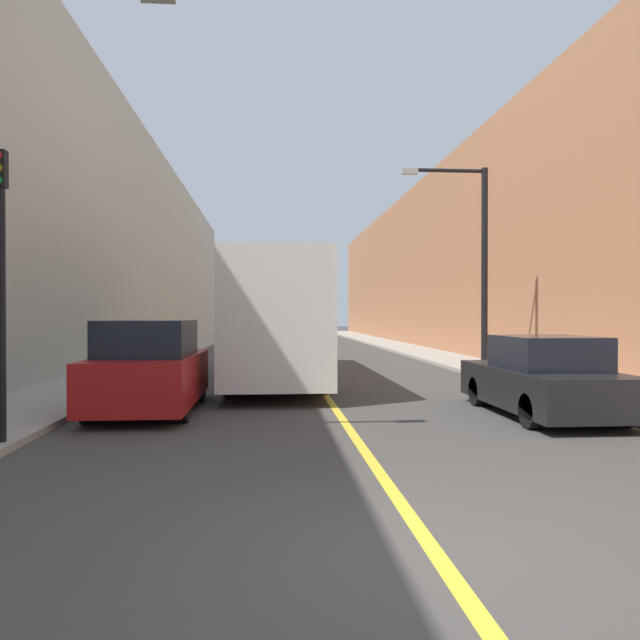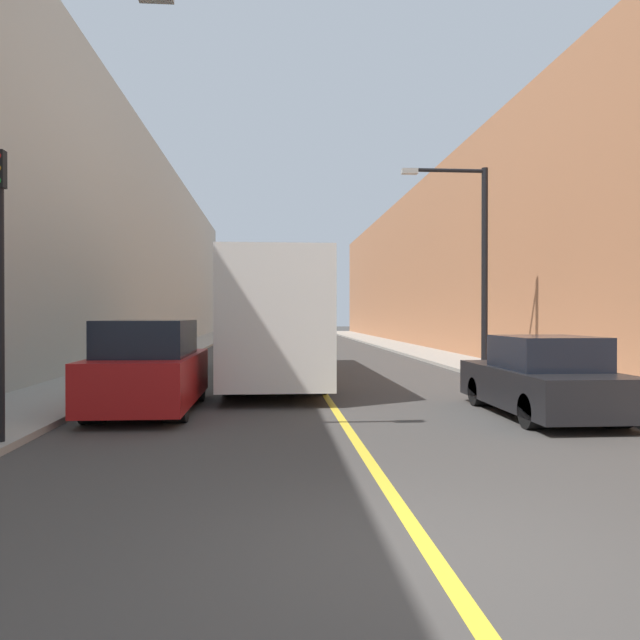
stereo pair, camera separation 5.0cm
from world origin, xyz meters
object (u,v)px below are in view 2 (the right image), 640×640
Objects in this scene: car_right_near at (543,380)px; traffic_light at (0,283)px; street_lamp_left at (3,174)px; parked_suv_left at (149,369)px; bus at (274,318)px; street_lamp_right at (476,254)px.

traffic_light reaches higher than car_right_near.
parked_suv_left is at bearing 71.01° from street_lamp_left.
car_right_near is at bearing -55.65° from bus.
street_lamp_left is (-3.87, -10.26, 2.10)m from bus.
street_lamp_right is at bearing 43.13° from traffic_light.
parked_suv_left is 1.02× the size of car_right_near.
bus is at bearing 67.89° from traffic_light.
car_right_near is at bearing -98.68° from street_lamp_right.
parked_suv_left is 7.87m from car_right_near.
bus is at bearing 124.35° from car_right_near.
bus is 10.77m from traffic_light.
traffic_light is at bearing -136.87° from street_lamp_right.
car_right_near is 1.06× the size of traffic_light.
car_right_near is at bearing 16.19° from street_lamp_left.
street_lamp_left is at bearing -110.66° from bus.
bus is 2.79× the size of parked_suv_left.
parked_suv_left is 0.69× the size of street_lamp_left.
street_lamp_right is (1.13, 7.40, 3.20)m from car_right_near.
parked_suv_left is 1.08× the size of traffic_light.
bus reaches higher than car_right_near.
traffic_light is (-10.39, -9.73, -1.46)m from street_lamp_right.
traffic_light is at bearing 120.03° from street_lamp_left.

